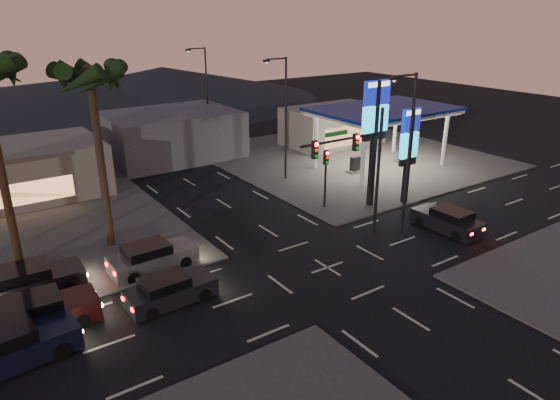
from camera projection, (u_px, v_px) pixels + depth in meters
ground at (327, 268)px, 27.58m from camera, size 140.00×140.00×0.00m
corner_lot_ne at (349, 157)px, 48.37m from camera, size 24.00×24.00×0.12m
gas_station at (383, 112)px, 43.51m from camera, size 12.20×8.20×5.47m
convenience_store at (333, 126)px, 52.60m from camera, size 10.00×6.00×4.00m
pylon_sign_tall at (375, 119)px, 34.06m from camera, size 2.20×0.35×9.00m
pylon_sign_short at (409, 142)px, 35.23m from camera, size 1.60×0.35×7.00m
traffic_signal_mast at (358, 158)px, 29.26m from camera, size 6.10×0.39×8.00m
pedestal_signal at (326, 170)px, 34.84m from camera, size 0.32×0.39×4.30m
streetlight_near at (407, 146)px, 29.93m from camera, size 2.14×0.25×10.00m
streetlight_mid at (284, 112)px, 39.95m from camera, size 2.14×0.25×10.00m
streetlight_far at (205, 91)px, 50.75m from camera, size 2.14×0.25×10.00m
palm_a at (91, 88)px, 26.81m from camera, size 4.41×4.41×10.86m
building_far_mid at (171, 135)px, 47.91m from camera, size 12.00×9.00×4.40m
hill_right at (163, 83)px, 80.91m from camera, size 50.00×50.00×5.00m
hill_center at (67, 94)px, 73.14m from camera, size 60.00×60.00×4.00m
car_lane_a_front at (169, 290)px, 24.03m from camera, size 4.47×2.02×1.43m
car_lane_a_mid at (39, 314)px, 22.04m from camera, size 4.99×2.25×1.60m
car_lane_a_rear at (8, 347)px, 19.75m from camera, size 5.33×2.61×1.69m
car_lane_b_front at (152, 257)px, 27.14m from camera, size 4.83×2.15×1.55m
car_lane_b_mid at (30, 282)px, 24.58m from camera, size 5.07×2.23×1.63m
suv_station at (448, 221)px, 32.00m from camera, size 2.03×4.56×1.51m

